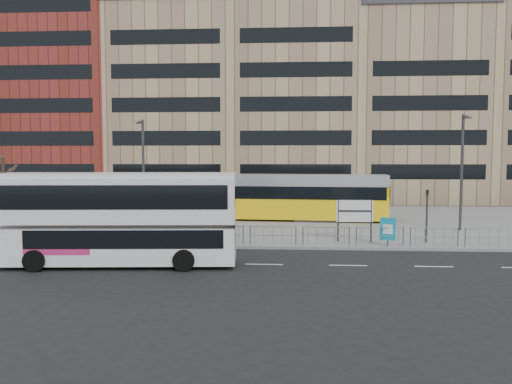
# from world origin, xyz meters

# --- Properties ---
(ground) EXTENTS (120.00, 120.00, 0.00)m
(ground) POSITION_xyz_m (0.00, 0.00, 0.00)
(ground) COLOR black
(ground) RESTS_ON ground
(plaza) EXTENTS (64.00, 24.00, 0.15)m
(plaza) POSITION_xyz_m (0.00, 12.00, 0.07)
(plaza) COLOR slate
(plaza) RESTS_ON ground
(kerb) EXTENTS (64.00, 0.25, 0.17)m
(kerb) POSITION_xyz_m (0.00, 0.05, 0.07)
(kerb) COLOR gray
(kerb) RESTS_ON ground
(building_row) EXTENTS (70.40, 18.40, 31.20)m
(building_row) POSITION_xyz_m (1.55, 34.27, 12.91)
(building_row) COLOR maroon
(building_row) RESTS_ON ground
(pedestrian_barrier) EXTENTS (32.07, 0.07, 1.10)m
(pedestrian_barrier) POSITION_xyz_m (2.00, 0.50, 0.98)
(pedestrian_barrier) COLOR gray
(pedestrian_barrier) RESTS_ON plaza
(road_markings) EXTENTS (62.00, 0.12, 0.01)m
(road_markings) POSITION_xyz_m (1.00, -4.00, 0.01)
(road_markings) COLOR white
(road_markings) RESTS_ON ground
(double_decker_bus) EXTENTS (11.17, 3.42, 4.40)m
(double_decker_bus) POSITION_xyz_m (-4.86, -4.63, 2.38)
(double_decker_bus) COLOR white
(double_decker_bus) RESTS_ON ground
(tram) EXTENTS (30.89, 5.17, 3.63)m
(tram) POSITION_xyz_m (-4.46, 12.59, 1.97)
(tram) COLOR yellow
(tram) RESTS_ON plaza
(station_sign) EXTENTS (2.15, 0.16, 2.47)m
(station_sign) POSITION_xyz_m (7.08, 1.89, 1.86)
(station_sign) COLOR #2D2D30
(station_sign) RESTS_ON plaza
(ad_panel) EXTENTS (0.84, 0.32, 1.61)m
(ad_panel) POSITION_xyz_m (8.75, 0.55, 1.09)
(ad_panel) COLOR #2D2D30
(ad_panel) RESTS_ON plaza
(pedestrian) EXTENTS (0.40, 0.59, 1.59)m
(pedestrian) POSITION_xyz_m (-3.15, 3.96, 0.95)
(pedestrian) COLOR black
(pedestrian) RESTS_ON plaza
(traffic_light_west) EXTENTS (0.17, 0.20, 3.10)m
(traffic_light_west) POSITION_xyz_m (-3.87, 0.85, 2.12)
(traffic_light_west) COLOR #2D2D30
(traffic_light_west) RESTS_ON plaza
(traffic_light_east) EXTENTS (0.17, 0.21, 3.10)m
(traffic_light_east) POSITION_xyz_m (11.29, 2.00, 2.12)
(traffic_light_east) COLOR #2D2D30
(traffic_light_east) RESTS_ON plaza
(lamp_post_west) EXTENTS (0.45, 1.04, 7.66)m
(lamp_post_west) POSITION_xyz_m (-7.17, 7.43, 4.35)
(lamp_post_west) COLOR #2D2D30
(lamp_post_west) RESTS_ON plaza
(lamp_post_east) EXTENTS (0.45, 1.04, 7.90)m
(lamp_post_east) POSITION_xyz_m (14.98, 7.08, 4.47)
(lamp_post_east) COLOR #2D2D30
(lamp_post_east) RESTS_ON plaza
(bare_tree) EXTENTS (4.50, 4.50, 7.21)m
(bare_tree) POSITION_xyz_m (-15.59, 4.13, 5.31)
(bare_tree) COLOR black
(bare_tree) RESTS_ON plaza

